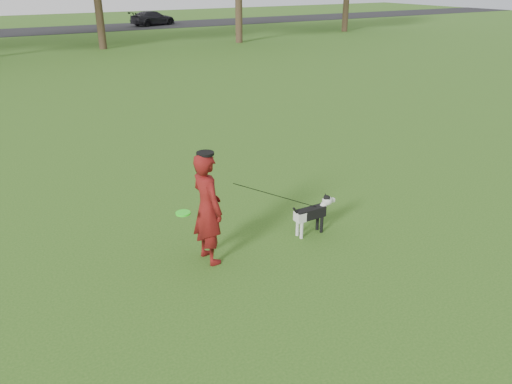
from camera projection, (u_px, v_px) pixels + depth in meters
ground at (269, 242)px, 8.82m from camera, size 120.00×120.00×0.00m
road at (10, 32)px, 40.45m from camera, size 120.00×7.00×0.02m
man at (208, 208)px, 7.92m from camera, size 0.50×0.72×1.87m
dog at (313, 212)px, 8.96m from camera, size 0.93×0.19×0.71m
car_right at (153, 18)px, 45.80m from camera, size 4.69×3.06×1.26m
man_held_items at (275, 195)px, 8.42m from camera, size 2.72×0.32×1.40m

